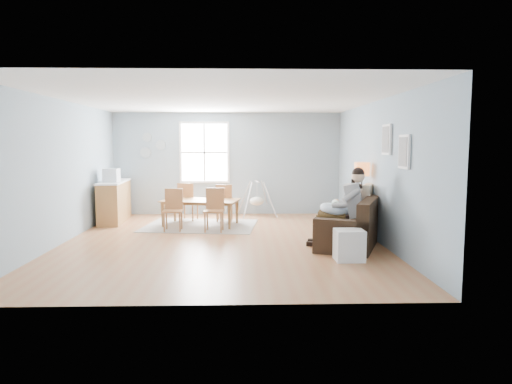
{
  "coord_description": "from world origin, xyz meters",
  "views": [
    {
      "loc": [
        0.41,
        -8.66,
        1.87
      ],
      "look_at": [
        0.65,
        -0.39,
        1.0
      ],
      "focal_mm": 32.0,
      "sensor_mm": 36.0,
      "label": 1
    }
  ],
  "objects_px": {
    "counter": "(115,201)",
    "baby_swing": "(257,201)",
    "monitor": "(111,175)",
    "chair_nw": "(187,199)",
    "sofa": "(354,227)",
    "toddler": "(352,202)",
    "chair_sw": "(173,207)",
    "father": "(344,204)",
    "storage_cube": "(349,245)",
    "dining_table": "(200,213)",
    "floor_lamp": "(362,175)",
    "chair_ne": "(224,200)",
    "chair_se": "(214,207)"
  },
  "relations": [
    {
      "from": "sofa",
      "to": "chair_sw",
      "type": "bearing_deg",
      "value": 158.82
    },
    {
      "from": "father",
      "to": "chair_sw",
      "type": "xyz_separation_m",
      "value": [
        -3.36,
        1.63,
        -0.26
      ]
    },
    {
      "from": "chair_se",
      "to": "baby_swing",
      "type": "xyz_separation_m",
      "value": [
        0.98,
        2.04,
        -0.12
      ]
    },
    {
      "from": "father",
      "to": "chair_se",
      "type": "height_order",
      "value": "father"
    },
    {
      "from": "storage_cube",
      "to": "baby_swing",
      "type": "bearing_deg",
      "value": 106.22
    },
    {
      "from": "chair_ne",
      "to": "floor_lamp",
      "type": "bearing_deg",
      "value": -33.64
    },
    {
      "from": "storage_cube",
      "to": "chair_sw",
      "type": "height_order",
      "value": "chair_sw"
    },
    {
      "from": "storage_cube",
      "to": "dining_table",
      "type": "height_order",
      "value": "dining_table"
    },
    {
      "from": "storage_cube",
      "to": "chair_ne",
      "type": "relative_size",
      "value": 0.55
    },
    {
      "from": "chair_ne",
      "to": "toddler",
      "type": "bearing_deg",
      "value": -41.8
    },
    {
      "from": "floor_lamp",
      "to": "monitor",
      "type": "relative_size",
      "value": 4.39
    },
    {
      "from": "storage_cube",
      "to": "dining_table",
      "type": "relative_size",
      "value": 0.29
    },
    {
      "from": "father",
      "to": "dining_table",
      "type": "xyz_separation_m",
      "value": [
        -2.83,
        2.19,
        -0.47
      ]
    },
    {
      "from": "dining_table",
      "to": "monitor",
      "type": "relative_size",
      "value": 4.98
    },
    {
      "from": "monitor",
      "to": "chair_nw",
      "type": "bearing_deg",
      "value": 10.67
    },
    {
      "from": "floor_lamp",
      "to": "chair_se",
      "type": "xyz_separation_m",
      "value": [
        -3.0,
        0.67,
        -0.72
      ]
    },
    {
      "from": "chair_sw",
      "to": "baby_swing",
      "type": "xyz_separation_m",
      "value": [
        1.87,
        1.94,
        -0.1
      ]
    },
    {
      "from": "dining_table",
      "to": "chair_nw",
      "type": "relative_size",
      "value": 1.82
    },
    {
      "from": "sofa",
      "to": "father",
      "type": "bearing_deg",
      "value": -135.73
    },
    {
      "from": "chair_nw",
      "to": "counter",
      "type": "height_order",
      "value": "counter"
    },
    {
      "from": "storage_cube",
      "to": "floor_lamp",
      "type": "bearing_deg",
      "value": 70.05
    },
    {
      "from": "sofa",
      "to": "storage_cube",
      "type": "height_order",
      "value": "sofa"
    },
    {
      "from": "dining_table",
      "to": "chair_sw",
      "type": "height_order",
      "value": "chair_sw"
    },
    {
      "from": "sofa",
      "to": "floor_lamp",
      "type": "height_order",
      "value": "floor_lamp"
    },
    {
      "from": "dining_table",
      "to": "monitor",
      "type": "bearing_deg",
      "value": -177.58
    },
    {
      "from": "floor_lamp",
      "to": "dining_table",
      "type": "xyz_separation_m",
      "value": [
        -3.36,
        1.33,
        -0.95
      ]
    },
    {
      "from": "father",
      "to": "chair_se",
      "type": "xyz_separation_m",
      "value": [
        -2.46,
        1.53,
        -0.25
      ]
    },
    {
      "from": "sofa",
      "to": "monitor",
      "type": "bearing_deg",
      "value": 156.1
    },
    {
      "from": "sofa",
      "to": "chair_nw",
      "type": "distance_m",
      "value": 4.34
    },
    {
      "from": "dining_table",
      "to": "baby_swing",
      "type": "bearing_deg",
      "value": 57.46
    },
    {
      "from": "sofa",
      "to": "dining_table",
      "type": "height_order",
      "value": "sofa"
    },
    {
      "from": "sofa",
      "to": "chair_ne",
      "type": "bearing_deg",
      "value": 135.47
    },
    {
      "from": "storage_cube",
      "to": "chair_nw",
      "type": "xyz_separation_m",
      "value": [
        -3.06,
        3.88,
        0.28
      ]
    },
    {
      "from": "counter",
      "to": "baby_swing",
      "type": "xyz_separation_m",
      "value": [
        3.48,
        0.71,
        -0.09
      ]
    },
    {
      "from": "toddler",
      "to": "storage_cube",
      "type": "bearing_deg",
      "value": -104.99
    },
    {
      "from": "chair_se",
      "to": "chair_nw",
      "type": "xyz_separation_m",
      "value": [
        -0.75,
        1.33,
        0.01
      ]
    },
    {
      "from": "floor_lamp",
      "to": "counter",
      "type": "xyz_separation_m",
      "value": [
        -5.5,
        2.01,
        -0.74
      ]
    },
    {
      "from": "father",
      "to": "dining_table",
      "type": "bearing_deg",
      "value": 142.24
    },
    {
      "from": "counter",
      "to": "dining_table",
      "type": "bearing_deg",
      "value": -17.5
    },
    {
      "from": "toddler",
      "to": "counter",
      "type": "xyz_separation_m",
      "value": [
        -5.21,
        2.4,
        -0.25
      ]
    },
    {
      "from": "storage_cube",
      "to": "dining_table",
      "type": "distance_m",
      "value": 4.19
    },
    {
      "from": "floor_lamp",
      "to": "counter",
      "type": "distance_m",
      "value": 5.9
    },
    {
      "from": "sofa",
      "to": "monitor",
      "type": "height_order",
      "value": "monitor"
    },
    {
      "from": "chair_se",
      "to": "monitor",
      "type": "xyz_separation_m",
      "value": [
        -2.46,
        1.0,
        0.62
      ]
    },
    {
      "from": "dining_table",
      "to": "monitor",
      "type": "xyz_separation_m",
      "value": [
        -2.1,
        0.34,
        0.85
      ]
    },
    {
      "from": "chair_nw",
      "to": "chair_ne",
      "type": "xyz_separation_m",
      "value": [
        0.91,
        -0.11,
        -0.02
      ]
    },
    {
      "from": "chair_sw",
      "to": "baby_swing",
      "type": "height_order",
      "value": "baby_swing"
    },
    {
      "from": "floor_lamp",
      "to": "chair_sw",
      "type": "xyz_separation_m",
      "value": [
        -3.89,
        0.78,
        -0.73
      ]
    },
    {
      "from": "chair_sw",
      "to": "storage_cube",
      "type": "bearing_deg",
      "value": -39.71
    },
    {
      "from": "toddler",
      "to": "father",
      "type": "bearing_deg",
      "value": -118.51
    }
  ]
}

